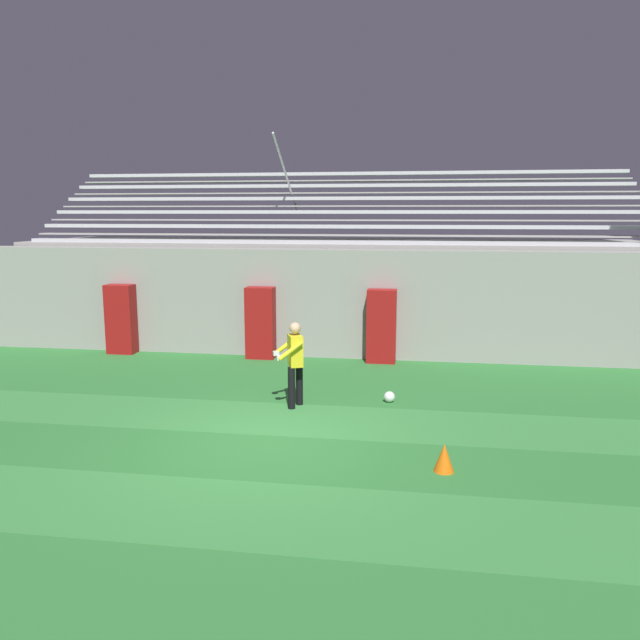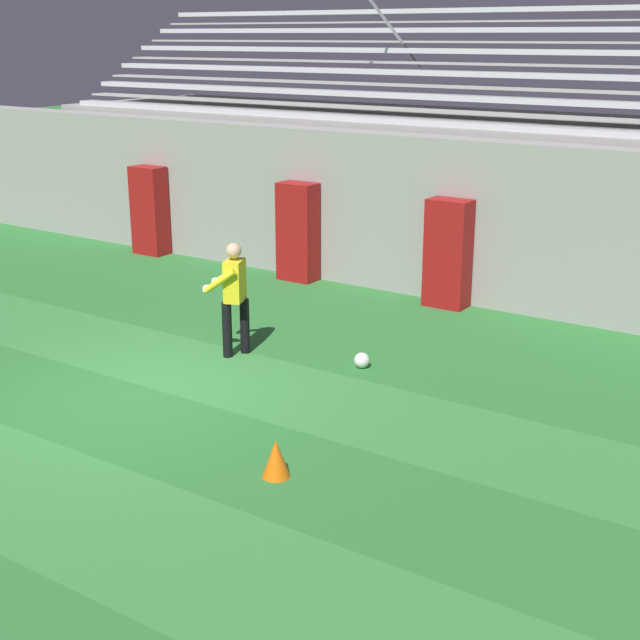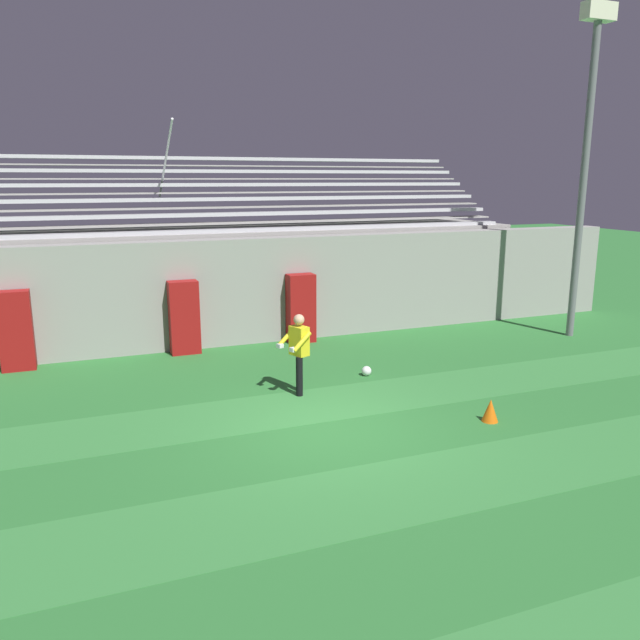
% 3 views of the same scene
% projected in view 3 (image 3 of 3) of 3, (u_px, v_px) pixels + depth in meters
% --- Properties ---
extents(ground_plane, '(80.00, 80.00, 0.00)m').
position_uv_depth(ground_plane, '(332.00, 430.00, 10.99)').
color(ground_plane, '#2D7533').
extents(turf_stripe_mid, '(28.00, 1.82, 0.01)m').
position_uv_depth(turf_stripe_mid, '(395.00, 491.00, 8.84)').
color(turf_stripe_mid, '#38843D').
rests_on(turf_stripe_mid, ground).
extents(turf_stripe_far, '(28.00, 1.82, 0.01)m').
position_uv_depth(turf_stripe_far, '(307.00, 406.00, 12.14)').
color(turf_stripe_far, '#38843D').
rests_on(turf_stripe_far, ground).
extents(back_wall, '(24.00, 0.60, 2.80)m').
position_uv_depth(back_wall, '(239.00, 291.00, 16.58)').
color(back_wall, '#999691').
rests_on(back_wall, ground).
extents(padding_pillar_gate_left, '(0.73, 0.44, 1.85)m').
position_uv_depth(padding_pillar_gate_left, '(184.00, 317.00, 15.63)').
color(padding_pillar_gate_left, maroon).
rests_on(padding_pillar_gate_left, ground).
extents(padding_pillar_gate_right, '(0.73, 0.44, 1.85)m').
position_uv_depth(padding_pillar_gate_right, '(301.00, 308.00, 16.74)').
color(padding_pillar_gate_right, maroon).
rests_on(padding_pillar_gate_right, ground).
extents(padding_pillar_far_left, '(0.73, 0.44, 1.85)m').
position_uv_depth(padding_pillar_far_left, '(16.00, 331.00, 14.27)').
color(padding_pillar_far_left, maroon).
rests_on(padding_pillar_far_left, ground).
extents(bleacher_stand, '(18.00, 4.75, 5.83)m').
position_uv_depth(bleacher_stand, '(217.00, 273.00, 19.00)').
color(bleacher_stand, '#999691').
rests_on(bleacher_stand, ground).
extents(floodlight_pole, '(0.90, 0.36, 8.68)m').
position_uv_depth(floodlight_pole, '(587.00, 136.00, 16.42)').
color(floodlight_pole, slate).
rests_on(floodlight_pole, ground).
extents(goalkeeper, '(0.66, 0.71, 1.67)m').
position_uv_depth(goalkeeper, '(299.00, 349.00, 12.64)').
color(goalkeeper, black).
rests_on(goalkeeper, ground).
extents(soccer_ball, '(0.22, 0.22, 0.22)m').
position_uv_depth(soccer_ball, '(367.00, 371.00, 13.99)').
color(soccer_ball, white).
rests_on(soccer_ball, ground).
extents(traffic_cone, '(0.30, 0.30, 0.42)m').
position_uv_depth(traffic_cone, '(490.00, 410.00, 11.33)').
color(traffic_cone, orange).
rests_on(traffic_cone, ground).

